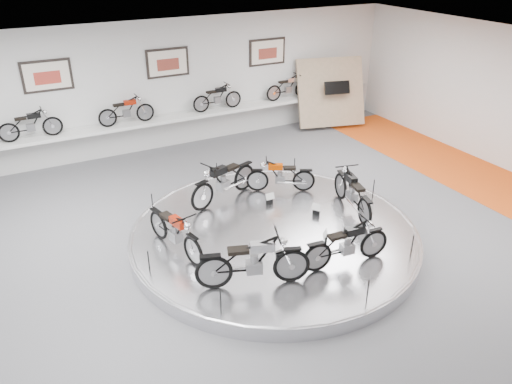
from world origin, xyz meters
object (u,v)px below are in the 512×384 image
bike_a (281,176)px  bike_d (253,261)px  bike_b (224,180)px  bike_f (353,192)px  bike_c (175,231)px  display_platform (274,235)px  bike_e (347,244)px  shelf (175,118)px

bike_a → bike_d: bearing=80.2°
bike_b → bike_f: (2.43, -1.94, -0.03)m
bike_b → bike_f: size_ratio=1.05×
bike_b → bike_c: 2.45m
bike_a → bike_f: 1.95m
bike_b → bike_d: 3.51m
display_platform → bike_b: size_ratio=3.54×
bike_a → bike_c: bearing=50.4°
bike_c → bike_e: (2.82, -2.02, -0.01)m
bike_d → bike_e: bike_d is taller
display_platform → bike_f: bike_f is taller
bike_b → bike_e: (0.98, -3.63, -0.06)m
bike_c → bike_d: bike_d is taller
bike_d → bike_e: bearing=11.9°
bike_a → bike_b: (-1.47, 0.25, 0.09)m
display_platform → bike_f: 2.15m
bike_a → bike_f: size_ratio=0.87×
display_platform → bike_d: bearing=-130.9°
bike_f → bike_a: bearing=42.7°
shelf → bike_a: bike_a is taller
display_platform → bike_e: bike_e is taller
display_platform → bike_d: bike_d is taller
shelf → bike_c: (-2.22, -6.18, -0.21)m
bike_b → bike_c: size_ratio=1.10×
display_platform → bike_a: size_ratio=4.31×
bike_a → bike_e: (-0.49, -3.39, 0.04)m
display_platform → bike_f: size_ratio=3.73×
shelf → bike_b: size_ratio=6.08×
bike_c → bike_a: bearing=99.6°
bike_c → bike_d: 1.97m
display_platform → bike_c: bearing=174.3°
shelf → bike_e: bike_e is taller
shelf → bike_b: bike_b is taller
display_platform → bike_e: (0.60, -1.80, 0.62)m
display_platform → bike_a: (1.09, 1.59, 0.59)m
display_platform → bike_e: bearing=-71.5°
shelf → bike_e: bearing=-85.8°
display_platform → shelf: size_ratio=0.58×
display_platform → bike_e: size_ratio=3.97×
bike_b → bike_d: bearing=54.1°
shelf → bike_d: bike_d is taller
bike_e → bike_f: bike_f is taller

